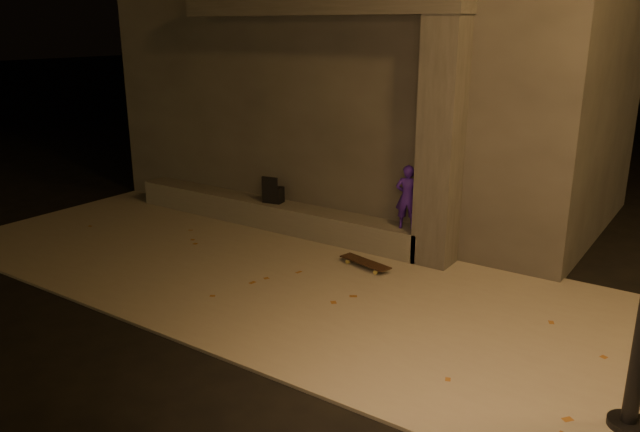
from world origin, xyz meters
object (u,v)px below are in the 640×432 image
Objects in this scene: skateboarder at (407,197)px; skateboard at (365,263)px; backpack at (273,193)px; column at (441,145)px.

skateboard is at bearing 52.95° from skateboarder.
skateboard is at bearing -28.40° from backpack.
skateboarder is at bearing 85.75° from skateboard.
backpack is 0.53× the size of skateboard.
backpack reaches higher than skateboard.
skateboarder is 1.12× the size of skateboard.
skateboard is (2.36, -0.80, -0.53)m from backpack.
skateboard is (-0.25, -0.80, -0.87)m from skateboarder.
column reaches higher than skateboard.
column is at bearing 160.45° from skateboarder.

